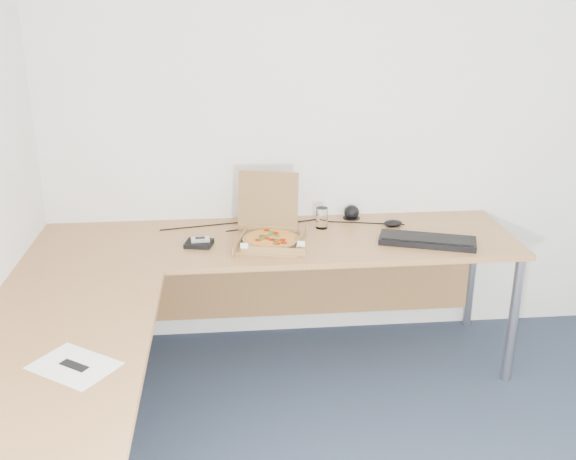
{
  "coord_description": "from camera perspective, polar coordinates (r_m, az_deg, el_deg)",
  "views": [
    {
      "loc": [
        -0.74,
        -1.77,
        1.96
      ],
      "look_at": [
        -0.45,
        1.28,
        0.82
      ],
      "focal_mm": 40.81,
      "sensor_mm": 36.0,
      "label": 1
    }
  ],
  "objects": [
    {
      "name": "pizza_box",
      "position": [
        3.34,
        -1.55,
        -0.5
      ],
      "size": [
        0.32,
        0.37,
        0.33
      ],
      "rotation": [
        0.0,
        0.0,
        -0.25
      ],
      "color": "olive",
      "rests_on": "desk"
    },
    {
      "name": "paper_sheet",
      "position": [
        2.43,
        -18.13,
        -11.17
      ],
      "size": [
        0.35,
        0.33,
        0.0
      ],
      "primitive_type": "cube",
      "rotation": [
        0.0,
        0.0,
        -0.61
      ],
      "color": "white",
      "rests_on": "desk"
    },
    {
      "name": "wallet",
      "position": [
        3.35,
        -7.76,
        -1.18
      ],
      "size": [
        0.15,
        0.14,
        0.02
      ],
      "primitive_type": "cube",
      "rotation": [
        0.0,
        0.0,
        -0.22
      ],
      "color": "black",
      "rests_on": "desk"
    },
    {
      "name": "mouse",
      "position": [
        3.62,
        9.14,
        0.59
      ],
      "size": [
        0.11,
        0.09,
        0.04
      ],
      "primitive_type": "ellipsoid",
      "rotation": [
        0.0,
        0.0,
        -0.19
      ],
      "color": "black",
      "rests_on": "desk"
    },
    {
      "name": "phone",
      "position": [
        3.34,
        -7.65,
        -0.83
      ],
      "size": [
        0.1,
        0.06,
        0.02
      ],
      "primitive_type": "cube",
      "rotation": [
        0.0,
        0.0,
        0.09
      ],
      "color": "#B2B5BA",
      "rests_on": "wallet"
    },
    {
      "name": "cable_bundle",
      "position": [
        3.61,
        -0.89,
        0.49
      ],
      "size": [
        0.65,
        0.13,
        0.01
      ],
      "primitive_type": null,
      "rotation": [
        0.0,
        0.0,
        0.14
      ],
      "color": "black",
      "rests_on": "desk"
    },
    {
      "name": "dome_speaker",
      "position": [
        3.72,
        5.56,
        1.63
      ],
      "size": [
        0.1,
        0.1,
        0.08
      ],
      "primitive_type": "ellipsoid",
      "color": "black",
      "rests_on": "desk"
    },
    {
      "name": "keyboard",
      "position": [
        3.42,
        12.04,
        -0.92
      ],
      "size": [
        0.51,
        0.32,
        0.03
      ],
      "primitive_type": "cube",
      "rotation": [
        0.0,
        0.0,
        -0.33
      ],
      "color": "black",
      "rests_on": "desk"
    },
    {
      "name": "drinking_glass",
      "position": [
        3.55,
        2.96,
        1.06
      ],
      "size": [
        0.06,
        0.06,
        0.11
      ],
      "primitive_type": "cylinder",
      "color": "white",
      "rests_on": "desk"
    },
    {
      "name": "desk",
      "position": [
        3.02,
        -6.54,
        -4.37
      ],
      "size": [
        2.5,
        2.2,
        0.73
      ],
      "color": "#AF7842",
      "rests_on": "ground"
    },
    {
      "name": "room_shell",
      "position": [
        2.05,
        16.15,
        -0.68
      ],
      "size": [
        3.5,
        3.5,
        2.5
      ],
      "primitive_type": null,
      "color": "white",
      "rests_on": "ground"
    }
  ]
}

